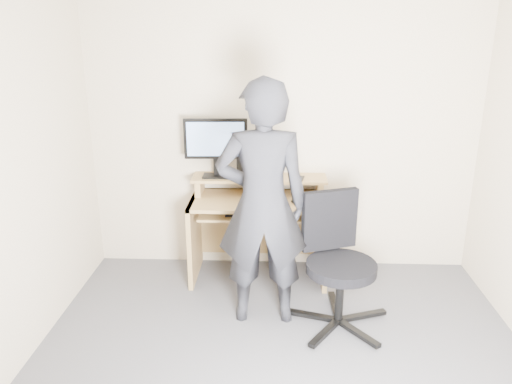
# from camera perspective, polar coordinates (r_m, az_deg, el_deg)

# --- Properties ---
(ground) EXTENTS (3.50, 3.50, 0.00)m
(ground) POSITION_cam_1_polar(r_m,az_deg,el_deg) (3.46, 2.89, -20.94)
(ground) COLOR #5C5B60
(ground) RESTS_ON ground
(back_wall) EXTENTS (3.50, 0.02, 2.50)m
(back_wall) POSITION_cam_1_polar(r_m,az_deg,el_deg) (4.52, 3.02, 6.40)
(back_wall) COLOR beige
(back_wall) RESTS_ON ground
(desk) EXTENTS (1.20, 0.60, 0.91)m
(desk) POSITION_cam_1_polar(r_m,az_deg,el_deg) (4.52, 0.35, -2.92)
(desk) COLOR tan
(desk) RESTS_ON ground
(monitor) EXTENTS (0.56, 0.16, 0.53)m
(monitor) POSITION_cam_1_polar(r_m,az_deg,el_deg) (4.39, -4.62, 5.66)
(monitor) COLOR black
(monitor) RESTS_ON desk
(external_drive) EXTENTS (0.10, 0.14, 0.20)m
(external_drive) POSITION_cam_1_polar(r_m,az_deg,el_deg) (4.44, -1.54, 2.98)
(external_drive) COLOR black
(external_drive) RESTS_ON desk
(travel_mug) EXTENTS (0.08, 0.08, 0.17)m
(travel_mug) POSITION_cam_1_polar(r_m,az_deg,el_deg) (4.44, 1.03, 2.85)
(travel_mug) COLOR #B3B3B8
(travel_mug) RESTS_ON desk
(smartphone) EXTENTS (0.09, 0.14, 0.01)m
(smartphone) POSITION_cam_1_polar(r_m,az_deg,el_deg) (4.43, 5.03, 1.59)
(smartphone) COLOR black
(smartphone) RESTS_ON desk
(charger) EXTENTS (0.05, 0.04, 0.03)m
(charger) POSITION_cam_1_polar(r_m,az_deg,el_deg) (4.40, -3.42, 1.71)
(charger) COLOR black
(charger) RESTS_ON desk
(headphones) EXTENTS (0.18, 0.18, 0.06)m
(headphones) POSITION_cam_1_polar(r_m,az_deg,el_deg) (4.53, -2.90, 2.10)
(headphones) COLOR silver
(headphones) RESTS_ON desk
(keyboard) EXTENTS (0.47, 0.20, 0.03)m
(keyboard) POSITION_cam_1_polar(r_m,az_deg,el_deg) (4.32, -0.45, -2.26)
(keyboard) COLOR black
(keyboard) RESTS_ON desk
(mouse) EXTENTS (0.11, 0.09, 0.04)m
(mouse) POSITION_cam_1_polar(r_m,az_deg,el_deg) (4.27, 4.65, -1.08)
(mouse) COLOR black
(mouse) RESTS_ON desk
(office_chair) EXTENTS (0.79, 0.76, 1.00)m
(office_chair) POSITION_cam_1_polar(r_m,az_deg,el_deg) (3.83, 9.22, -7.32)
(office_chair) COLOR black
(office_chair) RESTS_ON ground
(person) EXTENTS (0.71, 0.49, 1.88)m
(person) POSITION_cam_1_polar(r_m,az_deg,el_deg) (3.68, 0.72, -1.51)
(person) COLOR black
(person) RESTS_ON ground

